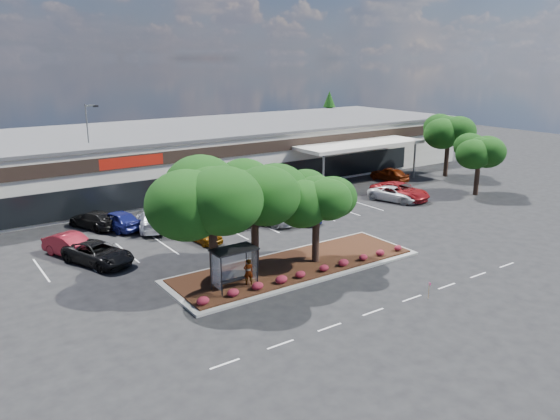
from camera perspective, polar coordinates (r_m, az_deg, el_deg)
ground at (r=36.08m, az=8.01°, el=-7.24°), size 160.00×160.00×0.00m
retail_store at (r=63.40m, az=-13.07°, el=5.41°), size 80.40×25.20×6.25m
landscape_island at (r=37.69m, az=1.62°, el=-5.87°), size 18.00×6.00×0.26m
lane_markings at (r=43.69m, az=-1.40°, el=-2.97°), size 33.12×20.06×0.01m
shrub_row at (r=36.00m, az=3.62°, el=-6.29°), size 17.00×0.80×0.50m
bus_shelter at (r=33.29m, az=-4.95°, el=-4.86°), size 2.75×1.55×2.59m
island_tree_west at (r=33.75m, az=-7.07°, el=-1.23°), size 7.20×7.20×7.89m
island_tree_mid at (r=36.08m, az=-2.66°, el=-0.50°), size 6.60×6.60×7.32m
island_tree_east at (r=37.24m, az=3.80°, el=-0.66°), size 5.80×5.80×6.50m
tree_east_near at (r=60.58m, az=20.01°, el=4.51°), size 5.60×5.60×6.51m
tree_east_far at (r=69.17m, az=17.11°, el=6.49°), size 6.40×6.40×7.62m
conifer_north_east at (r=89.30m, az=5.13°, el=9.46°), size 3.96×3.96×9.00m
person_waiting at (r=34.13m, az=-3.32°, el=-6.47°), size 0.71×0.58×1.69m
light_pole at (r=54.97m, az=-19.08°, el=4.71°), size 1.42×0.74×9.82m
survey_stake at (r=34.03m, az=15.31°, el=-7.90°), size 0.07×0.14×1.03m
car_0 at (r=42.30m, az=-20.88°, el=-3.51°), size 3.49×5.23×1.63m
car_1 at (r=40.21m, az=-18.45°, el=-4.32°), size 4.45×6.10×1.54m
car_2 at (r=43.23m, az=-8.14°, el=-2.38°), size 2.04×4.21×1.39m
car_3 at (r=47.62m, az=-5.63°, el=-0.48°), size 4.56×6.30×1.59m
car_4 at (r=47.67m, az=-1.39°, el=-0.32°), size 4.88×6.73×1.70m
car_5 at (r=48.01m, az=1.62°, el=-0.35°), size 3.27×5.44×1.48m
car_6 at (r=51.53m, az=1.62°, el=0.72°), size 2.68×4.47×1.39m
car_7 at (r=56.12m, az=11.89°, el=1.67°), size 3.97×5.81×1.48m
car_8 at (r=56.83m, az=12.44°, el=1.93°), size 3.75×6.54×1.72m
car_9 at (r=47.66m, az=-16.59°, el=-0.99°), size 3.15×5.29×1.69m
car_10 at (r=48.75m, az=-18.84°, el=-0.94°), size 3.83×5.52×1.48m
car_11 at (r=46.97m, az=-13.26°, el=-1.04°), size 3.81×5.97×1.61m
car_12 at (r=49.45m, az=-6.65°, el=0.02°), size 2.40×4.51×1.46m
car_13 at (r=52.45m, az=-5.48°, el=1.08°), size 2.57×5.31×1.68m
car_14 at (r=56.40m, az=0.05°, el=2.08°), size 3.72×5.81×1.49m
car_15 at (r=57.39m, az=3.15°, el=2.38°), size 4.83×6.60×1.67m
car_16 at (r=59.57m, az=3.46°, el=2.82°), size 3.86×5.84×1.57m
car_17 at (r=65.21m, az=11.37°, el=3.70°), size 2.13×4.94×1.66m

